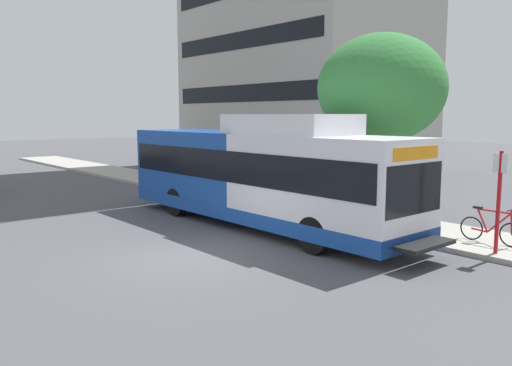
# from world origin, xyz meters

# --- Properties ---
(ground_plane) EXTENTS (120.00, 120.00, 0.00)m
(ground_plane) POSITION_xyz_m (0.00, 8.00, 0.00)
(ground_plane) COLOR #4C4C51
(sidewalk_curb) EXTENTS (3.00, 56.00, 0.14)m
(sidewalk_curb) POSITION_xyz_m (7.00, 6.00, 0.07)
(sidewalk_curb) COLOR #A8A399
(sidewalk_curb) RESTS_ON ground
(transit_bus) EXTENTS (2.58, 12.25, 3.65)m
(transit_bus) POSITION_xyz_m (3.85, 1.78, 1.70)
(transit_bus) COLOR white
(transit_bus) RESTS_ON ground
(bus_stop_sign_pole) EXTENTS (0.10, 0.36, 2.60)m
(bus_stop_sign_pole) POSITION_xyz_m (5.90, -5.04, 1.65)
(bus_stop_sign_pole) COLOR red
(bus_stop_sign_pole) RESTS_ON sidewalk_curb
(bicycle_parked) EXTENTS (0.52, 1.76, 1.02)m
(bicycle_parked) POSITION_xyz_m (6.80, -4.50, 0.56)
(bicycle_parked) COLOR black
(bicycle_parked) RESTS_ON sidewalk_curb
(street_tree_near_stop) EXTENTS (4.30, 4.30, 6.20)m
(street_tree_near_stop) POSITION_xyz_m (7.63, -0.14, 4.51)
(street_tree_near_stop) COLOR #4C3823
(street_tree_near_stop) RESTS_ON sidewalk_curb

